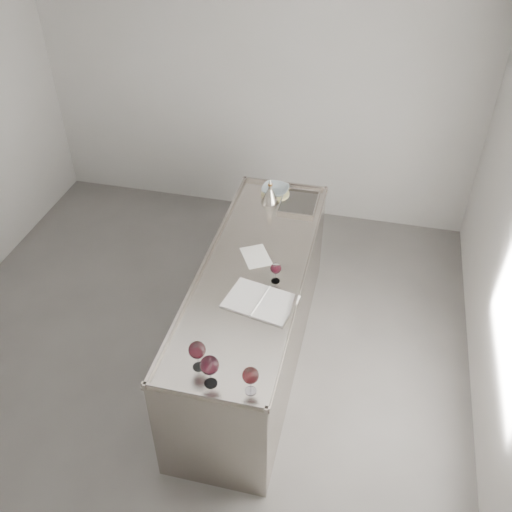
% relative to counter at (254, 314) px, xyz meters
% --- Properties ---
extents(room_shell, '(4.54, 5.04, 2.84)m').
position_rel_counter_xyz_m(room_shell, '(-0.50, -0.30, 0.93)').
color(room_shell, '#54514E').
rests_on(room_shell, ground).
extents(counter, '(0.77, 2.42, 0.97)m').
position_rel_counter_xyz_m(counter, '(0.00, 0.00, 0.00)').
color(counter, gray).
rests_on(counter, ground).
extents(wine_glass_left, '(0.10, 0.10, 0.21)m').
position_rel_counter_xyz_m(wine_glass_left, '(-0.10, -0.98, 0.61)').
color(wine_glass_left, white).
rests_on(wine_glass_left, counter).
extents(wine_glass_middle, '(0.11, 0.11, 0.22)m').
position_rel_counter_xyz_m(wine_glass_middle, '(0.00, -1.08, 0.62)').
color(wine_glass_middle, white).
rests_on(wine_glass_middle, counter).
extents(wine_glass_right, '(0.10, 0.10, 0.19)m').
position_rel_counter_xyz_m(wine_glass_right, '(0.25, -1.08, 0.60)').
color(wine_glass_right, white).
rests_on(wine_glass_right, counter).
extents(wine_glass_small, '(0.08, 0.08, 0.16)m').
position_rel_counter_xyz_m(wine_glass_small, '(0.19, -0.10, 0.58)').
color(wine_glass_small, white).
rests_on(wine_glass_small, counter).
extents(notebook, '(0.52, 0.41, 0.02)m').
position_rel_counter_xyz_m(notebook, '(0.13, -0.34, 0.47)').
color(notebook, silver).
rests_on(notebook, counter).
extents(loose_paper_top, '(0.29, 0.32, 0.00)m').
position_rel_counter_xyz_m(loose_paper_top, '(-0.01, 0.14, 0.47)').
color(loose_paper_top, silver).
rests_on(loose_paper_top, counter).
extents(trivet, '(0.32, 0.32, 0.02)m').
position_rel_counter_xyz_m(trivet, '(-0.05, 1.01, 0.48)').
color(trivet, beige).
rests_on(trivet, counter).
extents(ceramic_bowl, '(0.25, 0.25, 0.06)m').
position_rel_counter_xyz_m(ceramic_bowl, '(-0.05, 1.01, 0.52)').
color(ceramic_bowl, '#8C9CA3').
rests_on(ceramic_bowl, trivet).
extents(wine_funnel, '(0.16, 0.16, 0.23)m').
position_rel_counter_xyz_m(wine_funnel, '(-0.07, 0.89, 0.54)').
color(wine_funnel, '#AFA89C').
rests_on(wine_funnel, counter).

